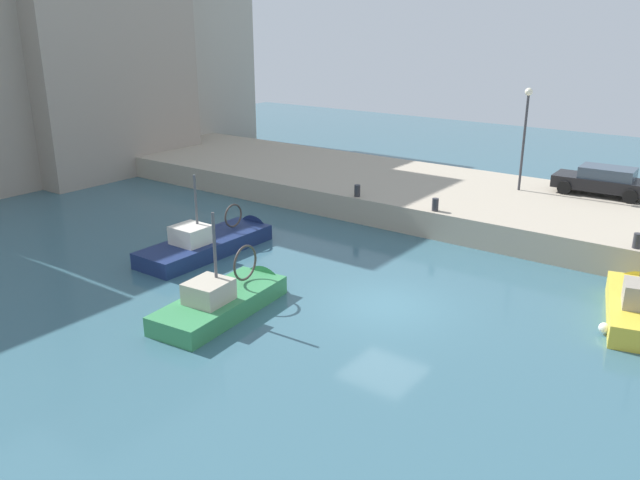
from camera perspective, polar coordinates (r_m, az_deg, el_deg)
water_surface at (r=21.41m, az=5.90°, el=-5.86°), size 80.00×80.00×0.00m
quay_wall at (r=31.10m, az=16.88°, el=2.56°), size 9.00×56.00×1.20m
fishing_boat_yellow at (r=22.94m, az=26.53°, el=-5.87°), size 5.71×3.09×4.13m
fishing_boat_navy at (r=26.66m, az=-9.43°, el=-0.71°), size 6.69×2.28×4.23m
fishing_boat_green at (r=21.28m, az=-8.11°, el=-5.80°), size 5.83×2.35×4.27m
parked_car_black at (r=32.70m, az=23.91°, el=4.87°), size 2.06×4.26×1.34m
mooring_bollard_south at (r=25.59m, az=26.41°, el=-0.06°), size 0.28×0.28×0.55m
mooring_bollard_mid at (r=27.90m, az=10.23°, el=3.12°), size 0.28×0.28×0.55m
mooring_bollard_north at (r=29.80m, az=3.34°, el=4.41°), size 0.28×0.28×0.55m
quay_streetlamp at (r=31.82m, az=17.86°, el=9.96°), size 0.36×0.36×4.83m
waterfront_building_west at (r=42.67m, az=-20.41°, el=17.48°), size 10.97×8.23×17.30m
waterfront_building_west_mid at (r=50.40m, az=-13.50°, el=17.33°), size 9.78×8.84×15.82m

